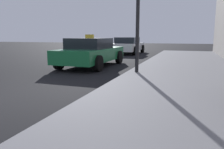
# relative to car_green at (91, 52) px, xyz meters

# --- Properties ---
(sidewalk) EXTENTS (4.00, 32.00, 0.15)m
(sidewalk) POSITION_rel_car_green_xyz_m (4.16, -5.67, -0.57)
(sidewalk) COLOR slate
(sidewalk) RESTS_ON ground_plane
(car_green) EXTENTS (1.96, 4.26, 1.43)m
(car_green) POSITION_rel_car_green_xyz_m (0.00, 0.00, 0.00)
(car_green) COLOR #196638
(car_green) RESTS_ON ground_plane
(car_white) EXTENTS (1.95, 4.44, 1.27)m
(car_white) POSITION_rel_car_green_xyz_m (-0.37, 7.74, -0.00)
(car_white) COLOR white
(car_white) RESTS_ON ground_plane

